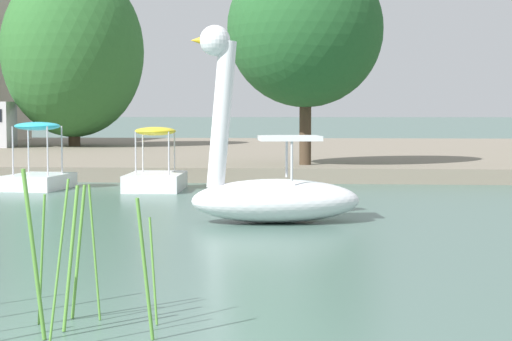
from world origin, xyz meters
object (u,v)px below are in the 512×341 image
object	(u,v)px
pedal_boat_yellow	(156,172)
pedal_boat_cyan	(38,169)
swan_boat	(269,185)
tree_broadleaf_behind_dock	(306,29)
tree_willow_near_path	(73,51)

from	to	relation	value
pedal_boat_yellow	pedal_boat_cyan	bearing A→B (deg)	179.58
swan_boat	tree_broadleaf_behind_dock	distance (m)	10.62
pedal_boat_cyan	tree_broadleaf_behind_dock	xyz separation A→B (m)	(6.21, 3.85, 3.59)
tree_broadleaf_behind_dock	tree_willow_near_path	bearing A→B (deg)	128.07
tree_willow_near_path	swan_boat	bearing A→B (deg)	-66.91
swan_boat	tree_willow_near_path	distance (m)	25.15
pedal_boat_yellow	tree_broadleaf_behind_dock	distance (m)	6.30
pedal_boat_yellow	pedal_boat_cyan	distance (m)	2.83
swan_boat	pedal_boat_cyan	size ratio (longest dim) A/B	1.59
tree_broadleaf_behind_dock	swan_boat	bearing A→B (deg)	-91.72
pedal_boat_yellow	pedal_boat_cyan	xyz separation A→B (m)	(-2.82, 0.02, 0.05)
pedal_boat_cyan	tree_willow_near_path	size ratio (longest dim) A/B	0.26
tree_willow_near_path	pedal_boat_yellow	bearing A→B (deg)	-68.23
tree_broadleaf_behind_dock	pedal_boat_yellow	bearing A→B (deg)	-131.17
pedal_boat_yellow	tree_willow_near_path	xyz separation A→B (m)	(-6.67, 16.71, 3.94)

